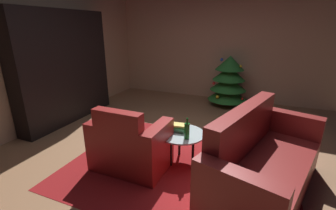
% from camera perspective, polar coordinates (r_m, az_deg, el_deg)
% --- Properties ---
extents(ground_plane, '(7.45, 7.45, 0.00)m').
position_cam_1_polar(ground_plane, '(3.65, 2.00, -11.51)').
color(ground_plane, '#996C4A').
extents(wall_back, '(5.52, 0.06, 2.66)m').
position_cam_1_polar(wall_back, '(6.20, 12.73, 13.63)').
color(wall_back, tan).
rests_on(wall_back, ground).
extents(wall_left, '(0.06, 6.32, 2.66)m').
position_cam_1_polar(wall_left, '(4.86, -30.07, 10.29)').
color(wall_left, tan).
rests_on(wall_left, ground).
extents(area_rug, '(2.95, 2.33, 0.01)m').
position_cam_1_polar(area_rug, '(3.34, 2.87, -14.61)').
color(area_rug, maroon).
rests_on(area_rug, ground).
extents(bookshelf_unit, '(0.35, 2.13, 2.13)m').
position_cam_1_polar(bookshelf_unit, '(5.08, -22.70, 8.18)').
color(bookshelf_unit, black).
rests_on(bookshelf_unit, ground).
extents(armchair_red, '(0.98, 0.67, 0.89)m').
position_cam_1_polar(armchair_red, '(3.19, -9.28, -9.91)').
color(armchair_red, maroon).
rests_on(armchair_red, ground).
extents(couch_red, '(1.30, 2.04, 0.98)m').
position_cam_1_polar(couch_red, '(2.94, 21.94, -13.54)').
color(couch_red, maroon).
rests_on(couch_red, ground).
extents(coffee_table, '(0.65, 0.65, 0.45)m').
position_cam_1_polar(coffee_table, '(3.25, 3.24, -7.56)').
color(coffee_table, black).
rests_on(coffee_table, ground).
extents(book_stack_on_table, '(0.24, 0.18, 0.10)m').
position_cam_1_polar(book_stack_on_table, '(3.26, 2.71, -5.52)').
color(book_stack_on_table, '#497C47').
rests_on(book_stack_on_table, coffee_table).
extents(bottle_on_table, '(0.07, 0.07, 0.29)m').
position_cam_1_polar(bottle_on_table, '(3.03, 4.63, -6.23)').
color(bottle_on_table, '#166221').
rests_on(bottle_on_table, coffee_table).
extents(decorated_tree, '(0.93, 0.93, 1.19)m').
position_cam_1_polar(decorated_tree, '(5.73, 14.54, 5.69)').
color(decorated_tree, brown).
rests_on(decorated_tree, ground).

